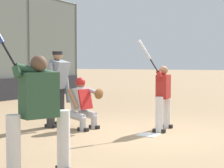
% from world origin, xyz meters
% --- Properties ---
extents(ground_plane, '(160.00, 160.00, 0.00)m').
position_xyz_m(ground_plane, '(0.00, 0.00, 0.00)').
color(ground_plane, '#9E7F5B').
extents(home_plate_marker, '(0.43, 0.43, 0.01)m').
position_xyz_m(home_plate_marker, '(0.00, 0.00, 0.01)').
color(home_plate_marker, white).
rests_on(home_plate_marker, ground_plane).
extents(batter_at_plate, '(1.01, 0.58, 2.04)m').
position_xyz_m(batter_at_plate, '(-0.69, 0.06, 0.80)').
color(batter_at_plate, silver).
rests_on(batter_at_plate, ground_plane).
extents(catcher_behind_plate, '(0.64, 0.78, 1.20)m').
position_xyz_m(catcher_behind_plate, '(0.08, -1.60, 0.62)').
color(catcher_behind_plate, '#B7B7BC').
rests_on(catcher_behind_plate, ground_plane).
extents(umpire_home, '(0.74, 0.47, 1.82)m').
position_xyz_m(umpire_home, '(0.07, -2.35, 0.98)').
color(umpire_home, '#333333').
rests_on(umpire_home, ground_plane).
extents(batter_on_deck, '(0.88, 0.94, 2.22)m').
position_xyz_m(batter_on_deck, '(3.45, -0.08, 0.89)').
color(batter_on_deck, silver).
rests_on(batter_on_deck, ground_plane).
extents(fielding_glove_on_dirt, '(0.33, 0.25, 0.12)m').
position_xyz_m(fielding_glove_on_dirt, '(-4.03, -5.89, 0.06)').
color(fielding_glove_on_dirt, black).
rests_on(fielding_glove_on_dirt, ground_plane).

